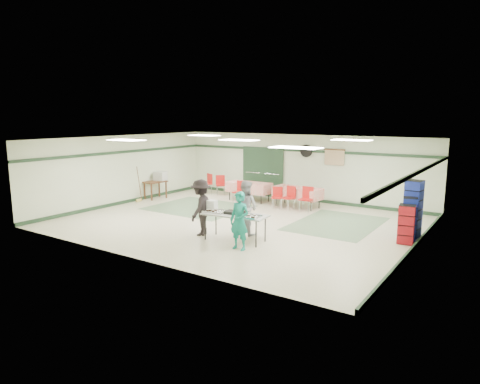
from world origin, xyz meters
The scene contains 42 objects.
floor centered at (0.00, 0.00, 0.00)m, with size 11.00×11.00×0.00m, color beige.
ceiling centered at (0.00, 0.00, 2.70)m, with size 11.00×11.00×0.00m, color white.
wall_back centered at (0.00, 4.50, 1.35)m, with size 11.00×11.00×0.00m, color beige.
wall_front centered at (0.00, -4.50, 1.35)m, with size 11.00×11.00×0.00m, color beige.
wall_left centered at (-5.50, 0.00, 1.35)m, with size 9.00×9.00×0.00m, color beige.
wall_right centered at (5.50, 0.00, 1.35)m, with size 9.00×9.00×0.00m, color beige.
trim_back centered at (0.00, 4.47, 2.05)m, with size 11.00×0.06×0.10m, color #1F3923.
baseboard_back centered at (0.00, 4.47, 0.06)m, with size 11.00×0.06×0.12m, color #1F3923.
trim_left centered at (-5.47, 0.00, 2.05)m, with size 9.00×0.06×0.10m, color #1F3923.
baseboard_left centered at (-5.47, 0.00, 0.06)m, with size 9.00×0.06×0.12m, color #1F3923.
trim_right centered at (5.47, 0.00, 2.05)m, with size 9.00×0.06×0.10m, color #1F3923.
baseboard_right centered at (5.47, 0.00, 0.06)m, with size 9.00×0.06×0.12m, color #1F3923.
green_patch_a centered at (-2.50, 1.00, 0.00)m, with size 3.50×3.00×0.01m, color slate.
green_patch_b centered at (2.80, 1.50, 0.00)m, with size 2.50×3.50×0.01m, color slate.
double_door_left centered at (-2.20, 4.44, 1.05)m, with size 0.90×0.06×2.10m, color gray.
double_door_right centered at (-1.25, 4.44, 1.05)m, with size 0.90×0.06×2.10m, color gray.
door_frame centered at (-1.73, 4.42, 1.05)m, with size 2.00×0.03×2.15m, color #1F3923.
wall_fan centered at (0.30, 4.44, 2.05)m, with size 0.50×0.50×0.10m, color black.
scroll_banner centered at (1.50, 4.44, 1.85)m, with size 0.80×0.02×0.60m, color tan.
serving_table centered at (1.12, -1.88, 0.72)m, with size 1.90×0.93×0.76m.
sheet_tray_right centered at (1.63, -1.97, 0.77)m, with size 0.61×0.46×0.02m, color silver.
sheet_tray_mid centered at (1.05, -1.74, 0.77)m, with size 0.59×0.45×0.02m, color silver.
sheet_tray_left centered at (0.51, -1.96, 0.77)m, with size 0.60×0.45×0.02m, color silver.
baking_pan centered at (1.10, -1.86, 0.80)m, with size 0.52×0.32×0.08m, color black.
foam_box_stack centered at (0.28, -1.81, 0.90)m, with size 0.25×0.23×0.29m, color white.
volunteer_teal centered at (1.67, -2.47, 0.77)m, with size 0.56×0.37×1.53m, color #127E6F.
volunteer_grey centered at (1.01, -1.15, 0.80)m, with size 0.78×0.61×1.60m, color #949499.
volunteer_dark centered at (-0.04, -1.94, 0.82)m, with size 1.06×0.61×1.64m, color black.
dining_table_a centered at (0.58, 3.15, 0.57)m, with size 1.90×0.98×0.77m.
dining_table_b centered at (-1.62, 3.15, 0.57)m, with size 1.82×0.82×0.77m.
chair_a centered at (0.52, 2.59, 0.54)m, with size 0.49×0.49×0.88m.
chair_b centered at (0.01, 2.58, 0.49)m, with size 0.48×0.48×0.81m.
chair_c centered at (1.22, 2.59, 0.56)m, with size 0.45×0.45×0.92m.
chair_d centered at (-1.69, 2.59, 0.54)m, with size 0.41×0.41×0.88m.
chair_loose_a centered at (-3.40, 3.62, 0.53)m, with size 0.57×0.57×0.87m.
chair_loose_b centered at (-3.97, 3.44, 0.56)m, with size 0.56×0.56×0.91m.
crate_stack_blue_a centered at (5.15, 1.22, 0.83)m, with size 0.42×0.42×1.66m, color #1B2EA4.
crate_stack_red centered at (5.15, 0.49, 0.54)m, with size 0.41×0.41×1.08m, color #A4101C.
crate_stack_blue_b centered at (5.15, 0.83, 0.61)m, with size 0.38×0.38×1.23m, color #1B2EA4.
printer_table centered at (-5.15, 1.36, 0.64)m, with size 0.72×0.99×0.74m.
office_printer centered at (-5.15, 1.68, 0.93)m, with size 0.47×0.41×0.37m, color #B8B9B3.
broom centered at (-5.23, 0.55, 0.74)m, with size 0.03×0.03×1.43m, color brown.
Camera 1 is at (7.64, -11.41, 3.43)m, focal length 32.00 mm.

